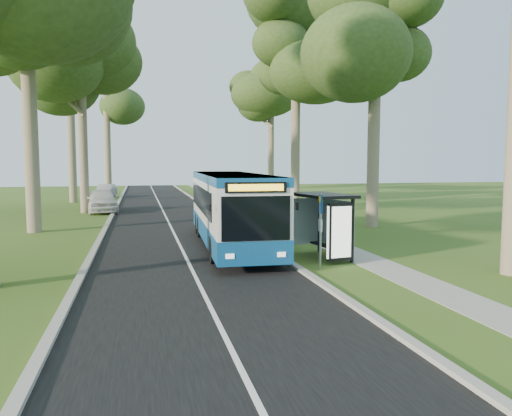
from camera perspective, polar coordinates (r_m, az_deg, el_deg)
The scene contains 18 objects.
ground at distance 20.53m, azimuth 1.58°, elevation -4.88°, with size 120.00×120.00×0.00m, color #304D18.
road at distance 29.81m, azimuth -9.90°, elevation -1.76°, with size 7.00×100.00×0.02m, color black.
kerb_east at distance 30.20m, azimuth -3.25°, elevation -1.51°, with size 0.25×100.00×0.12m, color #9E9B93.
kerb_west at distance 29.82m, azimuth -16.63°, elevation -1.81°, with size 0.25×100.00×0.12m, color #9E9B93.
centre_line at distance 29.81m, azimuth -9.90°, elevation -1.74°, with size 0.12×100.00×0.01m, color white.
footpath at distance 30.86m, azimuth 2.24°, elevation -1.45°, with size 1.50×100.00×0.02m, color gray.
bus at distance 21.39m, azimuth -2.90°, elevation -0.10°, with size 2.98×11.87×3.12m.
bus_stop_sign at distance 16.93m, azimuth 7.37°, elevation -1.60°, with size 0.09×0.36×2.57m.
bus_shelter at distance 18.59m, azimuth 8.37°, elevation -0.67°, with size 1.97×3.04×2.44m.
litter_bin at distance 21.73m, azimuth 2.46°, elevation -2.87°, with size 0.61×0.61×1.07m.
car_white at distance 37.74m, azimuth -17.19°, elevation 0.84°, with size 2.03×5.04×1.72m, color silver.
car_silver at distance 52.80m, azimuth -16.77°, elevation 1.86°, with size 1.47×4.22×1.39m, color #A0A3A8.
tree_west_c at distance 38.22m, azimuth -19.37°, elevation 14.05°, with size 5.20×5.20×13.01m.
tree_west_d at distance 48.62m, azimuth -20.58°, elevation 14.76°, with size 5.20×5.20×16.10m.
tree_west_e at distance 58.31m, azimuth -16.80°, elevation 13.71°, with size 5.20×5.20×16.78m.
tree_east_b at distance 29.42m, azimuth 13.55°, elevation 19.41°, with size 5.20×5.20×14.68m.
tree_east_c at distance 40.35m, azimuth 4.60°, elevation 17.68°, with size 5.20×5.20×16.63m.
tree_east_d at distance 51.64m, azimuth 1.73°, elevation 12.18°, with size 5.20×5.20×13.26m.
Camera 1 is at (-5.15, -19.55, 3.61)m, focal length 35.00 mm.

